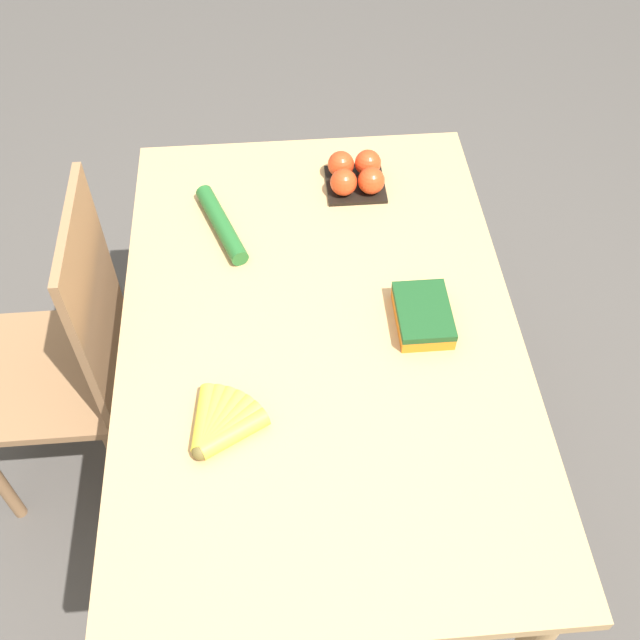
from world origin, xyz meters
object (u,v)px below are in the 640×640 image
at_px(tomato_pack, 356,174).
at_px(cucumber_near, 221,224).
at_px(chair, 69,358).
at_px(carrot_bag, 423,315).
at_px(banana_bunch, 220,425).

xyz_separation_m(tomato_pack, cucumber_near, (-0.14, 0.35, -0.02)).
bearing_deg(chair, cucumber_near, 111.84).
xyz_separation_m(carrot_bag, cucumber_near, (0.34, 0.45, -0.01)).
bearing_deg(banana_bunch, chair, 46.08).
relative_size(chair, banana_bunch, 5.85).
height_order(banana_bunch, cucumber_near, cucumber_near).
relative_size(carrot_bag, cucumber_near, 0.64).
distance_m(tomato_pack, cucumber_near, 0.38).
bearing_deg(banana_bunch, tomato_pack, -26.06).
bearing_deg(chair, tomato_pack, 111.80).
relative_size(tomato_pack, carrot_bag, 0.90).
distance_m(banana_bunch, tomato_pack, 0.80).
xyz_separation_m(chair, carrot_bag, (-0.16, -0.88, 0.29)).
distance_m(tomato_pack, carrot_bag, 0.49).
bearing_deg(carrot_bag, cucumber_near, 53.33).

